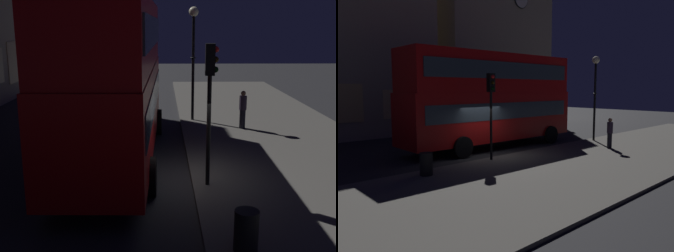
{
  "view_description": "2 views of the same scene",
  "coord_description": "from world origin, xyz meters",
  "views": [
    {
      "loc": [
        -12.08,
        0.31,
        4.6
      ],
      "look_at": [
        0.83,
        0.13,
        1.5
      ],
      "focal_mm": 44.9,
      "sensor_mm": 36.0,
      "label": 1
    },
    {
      "loc": [
        -10.74,
        -12.52,
        3.44
      ],
      "look_at": [
        1.15,
        -0.06,
        1.48
      ],
      "focal_mm": 35.45,
      "sensor_mm": 36.0,
      "label": 2
    }
  ],
  "objects": [
    {
      "name": "pedestrian",
      "position": [
        6.12,
        -3.26,
        0.99
      ],
      "size": [
        0.32,
        0.32,
        1.68
      ],
      "rotation": [
        0.0,
        0.0,
        1.85
      ],
      "color": "black",
      "rests_on": "sidewalk_slab"
    },
    {
      "name": "ground_plane",
      "position": [
        0.0,
        0.0,
        0.0
      ],
      "size": [
        80.0,
        80.0,
        0.0
      ],
      "primitive_type": "plane",
      "color": "#232326"
    },
    {
      "name": "traffic_light_far_side",
      "position": [
        13.23,
        5.29,
        2.98
      ],
      "size": [
        0.36,
        0.39,
        4.15
      ],
      "rotation": [
        0.0,
        0.0,
        2.94
      ],
      "color": "black",
      "rests_on": "ground"
    },
    {
      "name": "traffic_light_near_kerb",
      "position": [
        -0.69,
        -1.01,
        3.0
      ],
      "size": [
        0.33,
        0.37,
        4.01
      ],
      "rotation": [
        0.0,
        0.0,
        -0.06
      ],
      "color": "black",
      "rests_on": "sidewalk_slab"
    },
    {
      "name": "double_decker_bus",
      "position": [
        1.88,
        1.88,
        3.02
      ],
      "size": [
        11.07,
        3.1,
        5.38
      ],
      "rotation": [
        0.0,
        0.0,
        -0.02
      ],
      "color": "#9E0C0C",
      "rests_on": "ground"
    },
    {
      "name": "street_lamp",
      "position": [
        7.9,
        -1.16,
        3.86
      ],
      "size": [
        0.46,
        0.46,
        5.32
      ],
      "color": "black",
      "rests_on": "sidewalk_slab"
    },
    {
      "name": "sidewalk_slab",
      "position": [
        0.0,
        -4.28,
        0.06
      ],
      "size": [
        44.0,
        7.42,
        0.12
      ],
      "primitive_type": "cube",
      "color": "#4C4944",
      "rests_on": "ground"
    },
    {
      "name": "litter_bin",
      "position": [
        -4.35,
        -1.38,
        0.56
      ],
      "size": [
        0.5,
        0.5,
        0.87
      ],
      "primitive_type": "cylinder",
      "color": "black",
      "rests_on": "sidewalk_slab"
    }
  ]
}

